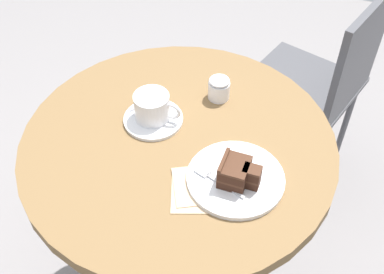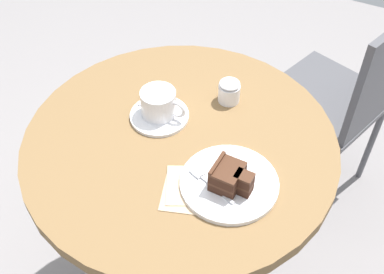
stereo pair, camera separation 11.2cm
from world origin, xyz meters
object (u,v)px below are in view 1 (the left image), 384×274
object	(u,v)px
saucer	(153,119)
cake_slice	(237,173)
napkin	(199,188)
fork	(214,179)
sugar_pot	(219,88)
teaspoon	(153,103)
cake_plate	(235,178)
cafe_chair	(324,81)
coffee_cup	(153,106)

from	to	relation	value
saucer	cake_slice	xyz separation A→B (m)	(0.25, -0.13, 0.04)
cake_slice	napkin	xyz separation A→B (m)	(-0.07, -0.04, -0.04)
fork	sugar_pot	bearing A→B (deg)	-54.48
teaspoon	cake_slice	distance (m)	0.33
saucer	cake_plate	size ratio (longest dim) A/B	0.68
saucer	fork	distance (m)	0.25
fork	napkin	world-z (taller)	fork
cake_plate	cake_slice	world-z (taller)	cake_slice
teaspoon	sugar_pot	bearing A→B (deg)	-16.41
cake_slice	cafe_chair	size ratio (longest dim) A/B	0.10
coffee_cup	cake_slice	size ratio (longest dim) A/B	1.36
saucer	sugar_pot	bearing A→B (deg)	46.98
saucer	cake_plate	world-z (taller)	cake_plate
cake_plate	fork	size ratio (longest dim) A/B	1.72
saucer	teaspoon	size ratio (longest dim) A/B	1.94
teaspoon	saucer	bearing A→B (deg)	-113.97
coffee_cup	teaspoon	xyz separation A→B (m)	(-0.02, 0.05, -0.03)
coffee_cup	sugar_pot	bearing A→B (deg)	45.87
cafe_chair	sugar_pot	size ratio (longest dim) A/B	13.14
coffee_cup	cake_slice	bearing A→B (deg)	-27.66
napkin	fork	bearing A→B (deg)	44.19
napkin	saucer	bearing A→B (deg)	136.65
fork	cafe_chair	xyz separation A→B (m)	(0.18, 0.76, -0.26)
saucer	cake_slice	bearing A→B (deg)	-27.04
saucer	coffee_cup	distance (m)	0.04
coffee_cup	sugar_pot	size ratio (longest dim) A/B	1.86
cake_plate	fork	xyz separation A→B (m)	(-0.04, -0.02, 0.01)
saucer	cafe_chair	world-z (taller)	cafe_chair
cake_slice	sugar_pot	bearing A→B (deg)	114.44
cafe_chair	coffee_cup	bearing A→B (deg)	-14.13
coffee_cup	napkin	distance (m)	0.25
teaspoon	cake_plate	size ratio (longest dim) A/B	0.35
teaspoon	cake_slice	world-z (taller)	cake_slice
saucer	fork	size ratio (longest dim) A/B	1.17
cake_plate	napkin	xyz separation A→B (m)	(-0.07, -0.05, -0.00)
coffee_cup	cafe_chair	bearing A→B (deg)	57.67
napkin	cafe_chair	world-z (taller)	cafe_chair
teaspoon	cake_plate	bearing A→B (deg)	-78.79
cake_plate	fork	world-z (taller)	fork
cake_slice	cafe_chair	xyz separation A→B (m)	(0.14, 0.75, -0.29)
cake_plate	coffee_cup	bearing A→B (deg)	153.92
fork	cafe_chair	distance (m)	0.82
coffee_cup	cafe_chair	distance (m)	0.78
teaspoon	fork	distance (m)	0.30
cake_plate	cake_slice	distance (m)	0.04
sugar_pot	teaspoon	bearing A→B (deg)	-149.69
saucer	napkin	size ratio (longest dim) A/B	0.90
saucer	coffee_cup	size ratio (longest dim) A/B	1.25
napkin	cafe_chair	distance (m)	0.85
cafe_chair	cake_slice	bearing A→B (deg)	7.90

